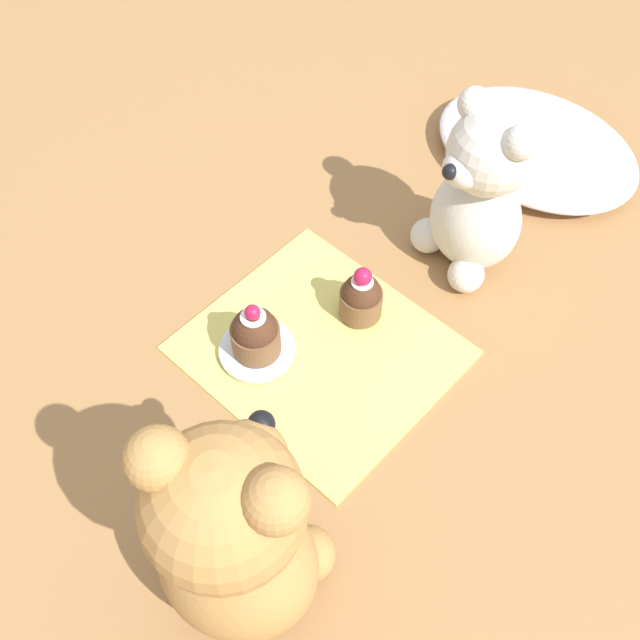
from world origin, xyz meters
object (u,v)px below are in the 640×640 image
teddy_bear_tan (235,537)px  cupcake_near_tan_bear (255,333)px  saucer_plate (257,350)px  teddy_bear_cream (479,195)px  cupcake_near_cream_bear (358,294)px

teddy_bear_tan → cupcake_near_tan_bear: teddy_bear_tan is taller
teddy_bear_tan → saucer_plate: teddy_bear_tan is taller
saucer_plate → cupcake_near_tan_bear: bearing=63.4°
teddy_bear_cream → cupcake_near_tan_bear: size_ratio=2.92×
saucer_plate → cupcake_near_cream_bear: bearing=70.0°
teddy_bear_cream → cupcake_near_cream_bear: (-0.04, -0.15, -0.06)m
teddy_bear_cream → cupcake_near_tan_bear: bearing=-92.4°
teddy_bear_tan → saucer_plate: (-0.16, 0.17, -0.11)m
teddy_bear_cream → teddy_bear_tan: bearing=-64.2°
teddy_bear_cream → cupcake_near_tan_bear: teddy_bear_cream is taller
teddy_bear_tan → saucer_plate: size_ratio=3.20×
teddy_bear_tan → cupcake_near_cream_bear: bearing=-89.1°
teddy_bear_tan → cupcake_near_tan_bear: (-0.16, 0.17, -0.08)m
teddy_bear_tan → saucer_plate: 0.26m
cupcake_near_cream_bear → saucer_plate: cupcake_near_cream_bear is taller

